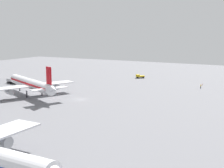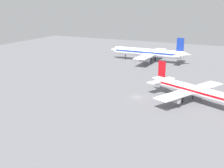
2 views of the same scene
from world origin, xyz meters
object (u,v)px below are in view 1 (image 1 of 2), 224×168
at_px(ground_crew_worker, 201,86).
at_px(safety_cone_near_gate, 202,84).
at_px(pushback_tractor, 140,76).
at_px(fuel_truck, 12,81).
at_px(airplane_taxiing, 32,84).

bearing_deg(ground_crew_worker, safety_cone_near_gate, 122.44).
bearing_deg(pushback_tractor, fuel_truck, 8.40).
distance_m(airplane_taxiing, safety_cone_near_gate, 76.39).
distance_m(airplane_taxiing, fuel_truck, 32.62).
height_order(airplane_taxiing, fuel_truck, airplane_taxiing).
bearing_deg(airplane_taxiing, ground_crew_worker, -113.75).
bearing_deg(airplane_taxiing, pushback_tractor, -81.22).
bearing_deg(safety_cone_near_gate, airplane_taxiing, -43.07).
distance_m(ground_crew_worker, safety_cone_near_gate, 8.62).
relative_size(airplane_taxiing, ground_crew_worker, 23.18).
distance_m(airplane_taxiing, ground_crew_worker, 71.37).
bearing_deg(fuel_truck, pushback_tractor, 47.93).
bearing_deg(safety_cone_near_gate, fuel_truck, -64.15).
height_order(fuel_truck, ground_crew_worker, fuel_truck).
relative_size(fuel_truck, ground_crew_worker, 3.83).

